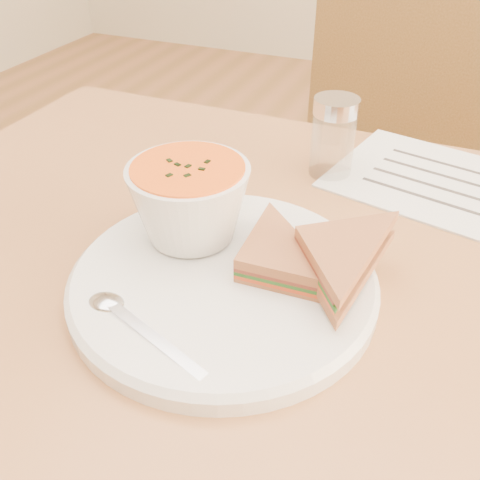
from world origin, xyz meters
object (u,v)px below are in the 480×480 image
at_px(dining_table, 258,443).
at_px(soup_bowl, 190,205).
at_px(condiment_shaker, 333,137).
at_px(chair_far, 337,234).
at_px(plate, 223,282).

xyz_separation_m(dining_table, soup_bowl, (-0.07, -0.04, 0.43)).
bearing_deg(condiment_shaker, chair_far, 95.80).
xyz_separation_m(dining_table, condiment_shaker, (0.02, 0.20, 0.43)).
bearing_deg(dining_table, soup_bowl, -153.16).
bearing_deg(plate, soup_bowl, 142.29).
xyz_separation_m(chair_far, soup_bowl, (-0.07, -0.50, 0.34)).
height_order(chair_far, soup_bowl, chair_far).
xyz_separation_m(chair_far, condiment_shaker, (0.03, -0.27, 0.34)).
bearing_deg(soup_bowl, plate, -37.71).
bearing_deg(dining_table, plate, -100.60).
height_order(dining_table, chair_far, chair_far).
bearing_deg(condiment_shaker, soup_bowl, -111.83).
distance_m(chair_far, plate, 0.62).
relative_size(dining_table, chair_far, 1.07).
xyz_separation_m(dining_table, plate, (-0.02, -0.08, 0.38)).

